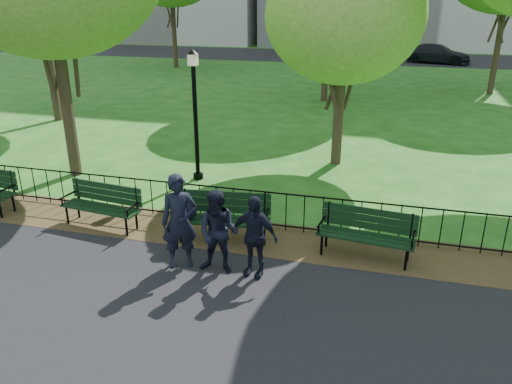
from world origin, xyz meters
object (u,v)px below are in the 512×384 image
(park_bench_main, at_px, (209,211))
(lamppost, at_px, (195,111))
(park_bench_right_a, at_px, (367,228))
(park_bench_left_a, at_px, (103,201))
(sedan_silver, at_px, (319,49))
(person_left, at_px, (179,222))
(person_mid, at_px, (219,232))
(sedan_dark, at_px, (437,54))
(person_right, at_px, (254,236))
(tree_near_e, at_px, (345,16))
(taxi, at_px, (301,47))

(park_bench_main, distance_m, lamppost, 4.04)
(park_bench_main, distance_m, park_bench_right_a, 3.22)
(park_bench_left_a, distance_m, sedan_silver, 32.50)
(park_bench_main, xyz_separation_m, lamppost, (-1.63, 3.49, 1.25))
(lamppost, xyz_separation_m, sedan_silver, (-0.95, 29.09, -1.25))
(park_bench_main, height_order, park_bench_left_a, park_bench_main)
(park_bench_left_a, bearing_deg, person_left, -20.46)
(person_mid, xyz_separation_m, sedan_dark, (5.83, 32.78, -0.12))
(park_bench_right_a, relative_size, person_left, 1.05)
(park_bench_right_a, xyz_separation_m, person_right, (-1.95, -1.25, 0.19))
(lamppost, xyz_separation_m, person_mid, (2.25, -4.65, -1.11))
(park_bench_main, relative_size, person_right, 1.30)
(lamppost, distance_m, person_mid, 5.28)
(park_bench_left_a, height_order, park_bench_right_a, park_bench_right_a)
(tree_near_e, bearing_deg, person_left, -106.69)
(person_mid, height_order, taxi, person_mid)
(park_bench_left_a, bearing_deg, sedan_silver, 96.84)
(park_bench_main, bearing_deg, sedan_dark, 71.44)
(person_mid, bearing_deg, park_bench_right_a, 26.16)
(park_bench_main, xyz_separation_m, person_mid, (0.62, -1.17, 0.14))
(person_left, height_order, sedan_dark, person_left)
(park_bench_left_a, relative_size, person_right, 1.21)
(taxi, xyz_separation_m, sedan_silver, (1.73, -1.52, 0.01))
(person_mid, bearing_deg, park_bench_main, 117.13)
(tree_near_e, bearing_deg, taxi, 102.54)
(park_bench_left_a, bearing_deg, park_bench_main, 4.94)
(park_bench_main, distance_m, person_mid, 1.33)
(park_bench_left_a, distance_m, tree_near_e, 8.24)
(park_bench_main, bearing_deg, park_bench_left_a, 171.13)
(person_left, height_order, sedan_silver, person_left)
(park_bench_main, distance_m, tree_near_e, 7.20)
(person_left, bearing_deg, tree_near_e, 48.40)
(tree_near_e, height_order, sedan_dark, tree_near_e)
(person_left, bearing_deg, park_bench_right_a, -3.75)
(park_bench_left_a, height_order, sedan_dark, sedan_dark)
(person_left, xyz_separation_m, person_right, (1.42, 0.06, -0.14))
(park_bench_right_a, bearing_deg, taxi, 109.25)
(park_bench_right_a, bearing_deg, lamppost, 152.29)
(park_bench_right_a, height_order, tree_near_e, tree_near_e)
(lamppost, bearing_deg, park_bench_main, -64.94)
(tree_near_e, xyz_separation_m, person_right, (-0.69, -7.00, -3.50))
(park_bench_main, xyz_separation_m, sedan_silver, (-2.58, 32.58, -0.00))
(park_bench_left_a, relative_size, person_left, 1.03)
(park_bench_main, height_order, sedan_dark, sedan_dark)
(taxi, xyz_separation_m, sedan_dark, (10.75, -2.48, 0.03))
(lamppost, xyz_separation_m, person_right, (2.90, -4.58, -1.14))
(park_bench_main, distance_m, sedan_silver, 32.68)
(lamppost, distance_m, taxi, 30.75)
(tree_near_e, distance_m, sedan_silver, 27.30)
(tree_near_e, bearing_deg, person_mid, -100.74)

